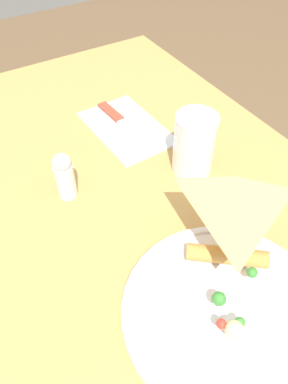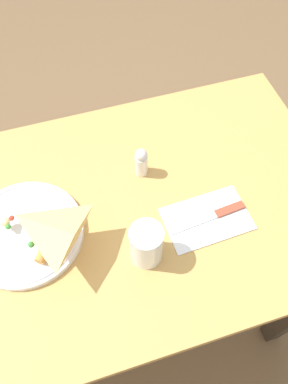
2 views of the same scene
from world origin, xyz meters
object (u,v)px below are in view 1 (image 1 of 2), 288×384
at_px(napkin_folded, 127,128).
at_px(butter_knife, 124,124).
at_px(plate_pizza, 226,308).
at_px(milk_glass, 194,145).
at_px(salt_shaker, 64,176).
at_px(dining_table, 170,286).

relative_size(napkin_folded, butter_knife, 1.03).
xyz_separation_m(plate_pizza, milk_glass, (-0.25, 0.13, 0.04)).
xyz_separation_m(plate_pizza, salt_shaker, (-0.30, -0.09, 0.03)).
distance_m(dining_table, salt_shaker, 0.26).
relative_size(plate_pizza, milk_glass, 2.40).
bearing_deg(napkin_folded, plate_pizza, -11.74).
bearing_deg(salt_shaker, plate_pizza, 16.40).
distance_m(dining_table, milk_glass, 0.25).
height_order(plate_pizza, salt_shaker, salt_shaker).
bearing_deg(milk_glass, plate_pizza, -27.29).
distance_m(dining_table, napkin_folded, 0.32).
distance_m(napkin_folded, salt_shaker, 0.21).
bearing_deg(dining_table, milk_glass, 135.10).
relative_size(milk_glass, salt_shaker, 1.28).
xyz_separation_m(milk_glass, butter_knife, (-0.17, -0.04, -0.05)).
height_order(dining_table, butter_knife, butter_knife).
distance_m(plate_pizza, butter_knife, 0.43).
bearing_deg(milk_glass, salt_shaker, -104.24).
distance_m(dining_table, butter_knife, 0.33).
xyz_separation_m(dining_table, plate_pizza, (0.12, -0.00, 0.13)).
height_order(milk_glass, butter_knife, milk_glass).
xyz_separation_m(napkin_folded, butter_knife, (-0.01, -0.00, 0.00)).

